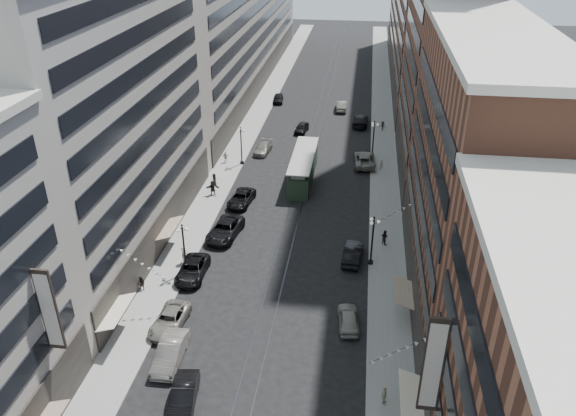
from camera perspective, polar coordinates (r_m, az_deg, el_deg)
The scene contains 38 objects.
ground at distance 83.89m, azimuth 2.21°, elevation 5.47°, with size 220.00×220.00×0.00m, color black.
sidewalk_west at distance 94.61m, azimuth -3.87°, elevation 8.21°, with size 4.00×180.00×0.15m, color gray.
sidewalk_east at distance 92.90m, azimuth 9.67°, elevation 7.48°, with size 4.00×180.00×0.15m, color gray.
rail_west at distance 93.19m, azimuth 2.41°, elevation 7.89°, with size 0.12×180.00×0.02m, color #2D2D33.
rail_east at distance 93.08m, azimuth 3.28°, elevation 7.84°, with size 0.12×180.00×0.02m, color #2D2D33.
building_west_mid at distance 58.57m, azimuth -17.37°, elevation 8.47°, with size 8.00×36.00×28.00m, color gray.
building_west_far at distance 117.13m, azimuth -4.51°, elevation 18.71°, with size 8.00×90.00×26.00m, color gray.
building_east_mid at distance 50.39m, azimuth 18.18°, elevation 2.61°, with size 8.00×30.00×24.00m, color brown.
building_east_tower at distance 74.44m, azimuth 16.03°, elevation 18.36°, with size 8.00×26.00×42.00m, color brown.
building_east_far at distance 124.00m, azimuth 12.84°, elevation 18.20°, with size 8.00×72.00×24.00m, color brown.
lamppost_sw_far at distance 56.29m, azimuth -10.52°, elevation -3.90°, with size 1.03×1.14×5.52m.
lamppost_sw_mid at distance 79.49m, azimuth -4.78°, elevation 6.47°, with size 1.03×1.14×5.52m.
lamppost_se_far at distance 57.22m, azimuth 8.58°, elevation -3.13°, with size 1.03×1.14×5.52m.
lamppost_se_mid at distance 82.42m, azimuth 8.67°, elevation 7.06°, with size 1.03×1.14×5.52m.
streetcar at distance 75.26m, azimuth 1.55°, elevation 4.07°, with size 2.90×13.10×3.62m.
car_1 at distance 47.80m, azimuth -11.88°, elevation -14.19°, with size 1.86×5.33×1.76m, color slate.
car_2 at distance 56.93m, azimuth -9.69°, elevation -6.20°, with size 2.58×5.59×1.55m, color black.
car_4 at distance 50.51m, azimuth 6.15°, elevation -11.10°, with size 1.78×4.42×1.51m, color gray.
car_5 at distance 44.35m, azimuth -10.56°, elevation -18.31°, with size 1.74×4.98×1.64m, color black.
pedestrian_2 at distance 55.82m, azimuth -14.66°, elevation -7.42°, with size 0.75×0.41×1.54m, color black.
pedestrian_4 at distance 44.14m, azimuth 9.74°, elevation -18.21°, with size 0.97×0.44×1.66m, color beige.
car_7 at distance 69.62m, azimuth -4.77°, elevation 0.99°, with size 2.49×5.40×1.50m, color black.
car_8 at distance 84.20m, azimuth -2.56°, elevation 6.08°, with size 2.00×4.92×1.43m, color slate.
car_9 at distance 106.91m, azimuth -1.01°, elevation 11.08°, with size 1.81×4.49×1.53m, color black.
car_10 at distance 58.91m, azimuth 6.60°, elevation -4.58°, with size 1.76×5.06×1.67m, color black.
car_11 at distance 80.61m, azimuth 7.77°, elevation 4.90°, with size 2.90×6.28×1.75m, color slate.
car_12 at distance 95.85m, azimuth 7.37°, elevation 8.82°, with size 2.44×6.01×1.74m, color black.
car_13 at distance 92.12m, azimuth 1.39°, elevation 8.14°, with size 1.76×4.37×1.49m, color black.
car_14 at distance 102.98m, azimuth 5.45°, elevation 10.31°, with size 1.77×5.08×1.67m, color slate.
pedestrian_5 at distance 71.83m, azimuth -7.67°, elevation 2.05°, with size 1.77×0.51×1.90m, color black.
pedestrian_6 at distance 80.98m, azimuth -6.35°, elevation 5.17°, with size 0.94×0.43×1.61m, color #B3AA95.
pedestrian_7 at distance 61.82m, azimuth 9.78°, elevation -2.93°, with size 0.82×0.45×1.68m, color black.
pedestrian_8 at distance 79.19m, azimuth 9.45°, elevation 4.38°, with size 0.57×0.37×1.56m, color #AC9D8E.
pedestrian_9 at distance 93.67m, azimuth 9.60°, elevation 8.22°, with size 1.00×0.41×1.54m, color black.
car_extra_0 at distance 51.14m, azimuth -11.95°, elevation -11.09°, with size 2.44×5.29×1.47m, color slate.
car_extra_1 at distance 62.92m, azimuth -6.42°, elevation -2.19°, with size 2.88×6.25×1.74m, color black.
pedestrian_extra_0 at distance 74.17m, azimuth -7.49°, elevation 2.88°, with size 0.85×0.46×1.73m, color black.
pedestrian_extra_1 at distance 58.77m, azimuth -10.44°, elevation -4.69°, with size 1.23×0.51×1.90m, color #B9AE99.
Camera 1 is at (7.31, -16.85, 32.83)m, focal length 35.00 mm.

